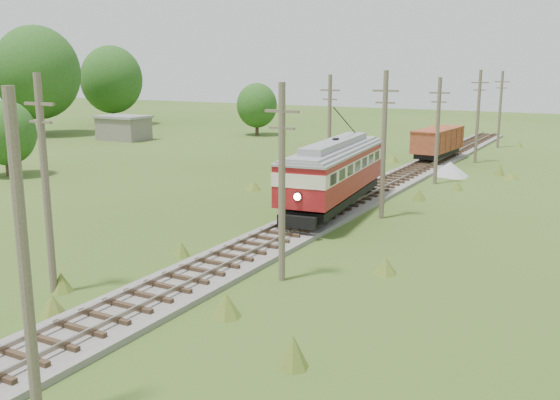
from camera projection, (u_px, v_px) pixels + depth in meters
The scene contains 17 objects.
railbed_main at pixel (352, 201), 42.69m from camera, with size 3.60×96.00×0.57m.
streetcar at pixel (335, 169), 39.61m from camera, with size 4.68×13.76×6.23m.
gondola at pixel (438, 141), 60.90m from camera, with size 3.25×8.43×2.74m.
gravel_pile at pixel (451, 169), 53.54m from camera, with size 3.26×3.46×1.18m.
utility_pole_r_1 at pixel (24, 265), 15.52m from camera, with size 0.30×0.30×8.80m.
utility_pole_r_2 at pixel (282, 182), 26.55m from camera, with size 1.60×0.30×8.60m.
utility_pole_r_3 at pixel (384, 144), 37.67m from camera, with size 1.60×0.30×9.00m.
utility_pole_r_4 at pixel (438, 130), 48.96m from camera, with size 1.60×0.30×8.40m.
utility_pole_r_5 at pixel (478, 116), 59.84m from camera, with size 1.60×0.30×8.90m.
utility_pole_r_6 at pixel (500, 109), 71.07m from camera, with size 1.60×0.30×8.70m.
utility_pole_l_a at pixel (46, 184), 24.92m from camera, with size 1.60×0.30×9.00m.
utility_pole_l_b at pixel (329, 129), 49.06m from camera, with size 1.60×0.30×8.60m.
tree_left_4 at pixel (37, 73), 83.61m from camera, with size 11.34×11.34×14.61m.
tree_left_5 at pixel (112, 80), 98.51m from camera, with size 9.66×9.66×12.44m.
tree_mid_a at pixel (257, 105), 84.21m from camera, with size 5.46×5.46×7.03m.
tree_mid_c at pixel (5, 133), 52.71m from camera, with size 5.04×5.04×6.49m.
shed at pixel (124, 128), 79.28m from camera, with size 6.40×4.40×3.10m.
Camera 1 is at (15.86, -4.90, 9.25)m, focal length 40.00 mm.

